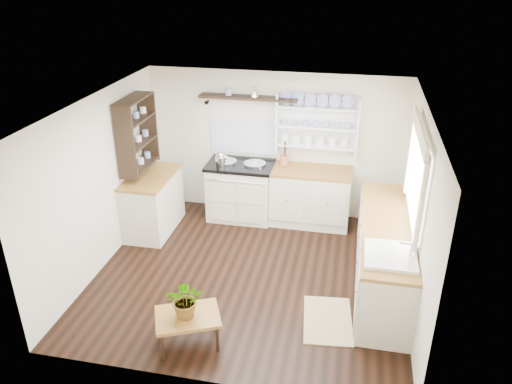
% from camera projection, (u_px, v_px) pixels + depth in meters
% --- Properties ---
extents(floor, '(4.00, 3.80, 0.01)m').
position_uv_depth(floor, '(250.00, 274.00, 6.65)').
color(floor, black).
rests_on(floor, ground).
extents(wall_back, '(4.00, 0.02, 2.30)m').
position_uv_depth(wall_back, '(275.00, 145.00, 7.84)').
color(wall_back, silver).
rests_on(wall_back, ground).
extents(wall_right, '(0.02, 3.80, 2.30)m').
position_uv_depth(wall_right, '(417.00, 212.00, 5.79)').
color(wall_right, silver).
rests_on(wall_right, ground).
extents(wall_left, '(0.02, 3.80, 2.30)m').
position_uv_depth(wall_left, '(100.00, 183.00, 6.52)').
color(wall_left, silver).
rests_on(wall_left, ground).
extents(ceiling, '(4.00, 3.80, 0.01)m').
position_uv_depth(ceiling, '(249.00, 106.00, 5.66)').
color(ceiling, white).
rests_on(ceiling, wall_back).
extents(window, '(0.08, 1.55, 1.22)m').
position_uv_depth(window, '(416.00, 174.00, 5.76)').
color(window, white).
rests_on(window, wall_right).
extents(aga_cooker, '(1.03, 0.72, 0.95)m').
position_uv_depth(aga_cooker, '(241.00, 190.00, 7.93)').
color(aga_cooker, beige).
rests_on(aga_cooker, floor).
extents(back_cabinets, '(1.27, 0.63, 0.90)m').
position_uv_depth(back_cabinets, '(309.00, 196.00, 7.76)').
color(back_cabinets, beige).
rests_on(back_cabinets, floor).
extents(right_cabinets, '(0.62, 2.43, 0.90)m').
position_uv_depth(right_cabinets, '(384.00, 255.00, 6.23)').
color(right_cabinets, beige).
rests_on(right_cabinets, floor).
extents(belfast_sink, '(0.55, 0.60, 0.45)m').
position_uv_depth(belfast_sink, '(389.00, 265.00, 5.42)').
color(belfast_sink, white).
rests_on(belfast_sink, right_cabinets).
extents(left_cabinets, '(0.62, 1.13, 0.90)m').
position_uv_depth(left_cabinets, '(153.00, 202.00, 7.56)').
color(left_cabinets, beige).
rests_on(left_cabinets, floor).
extents(plate_rack, '(1.20, 0.22, 0.90)m').
position_uv_depth(plate_rack, '(318.00, 123.00, 7.51)').
color(plate_rack, white).
rests_on(plate_rack, wall_back).
extents(high_shelf, '(1.50, 0.29, 0.16)m').
position_uv_depth(high_shelf, '(248.00, 98.00, 7.48)').
color(high_shelf, black).
rests_on(high_shelf, wall_back).
extents(left_shelving, '(0.28, 0.80, 1.05)m').
position_uv_depth(left_shelving, '(137.00, 133.00, 7.12)').
color(left_shelving, black).
rests_on(left_shelving, wall_left).
extents(kettle, '(0.17, 0.17, 0.21)m').
position_uv_depth(kettle, '(221.00, 158.00, 7.63)').
color(kettle, silver).
rests_on(kettle, aga_cooker).
extents(utensil_crock, '(0.13, 0.13, 0.16)m').
position_uv_depth(utensil_crock, '(284.00, 160.00, 7.68)').
color(utensil_crock, '#AD593F').
rests_on(utensil_crock, back_cabinets).
extents(center_table, '(0.82, 0.72, 0.37)m').
position_uv_depth(center_table, '(188.00, 319.00, 5.34)').
color(center_table, brown).
rests_on(center_table, floor).
extents(potted_plant, '(0.44, 0.39, 0.43)m').
position_uv_depth(potted_plant, '(186.00, 299.00, 5.23)').
color(potted_plant, '#3F7233').
rests_on(potted_plant, center_table).
extents(floor_rug, '(0.63, 0.90, 0.02)m').
position_uv_depth(floor_rug, '(328.00, 320.00, 5.80)').
color(floor_rug, '#946D56').
rests_on(floor_rug, floor).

